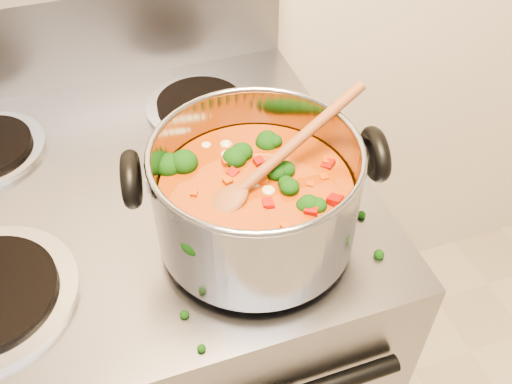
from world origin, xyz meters
TOP-DOWN VIEW (x-y plane):
  - electric_range at (0.06, 1.16)m, footprint 0.73×0.66m
  - stockpot at (0.23, 1.00)m, footprint 0.32×0.26m
  - wooden_spoon at (0.24, 1.00)m, footprint 0.24×0.11m
  - cooktop_crumbs at (0.27, 1.01)m, footprint 0.30×0.32m

SIDE VIEW (x-z plane):
  - electric_range at x=0.06m, z-range -0.07..1.01m
  - cooktop_crumbs at x=0.27m, z-range 0.92..0.93m
  - stockpot at x=0.23m, z-range 0.92..1.08m
  - wooden_spoon at x=0.24m, z-range 0.99..1.09m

